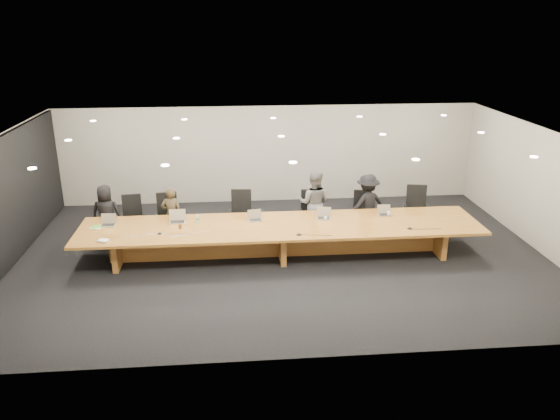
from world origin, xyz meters
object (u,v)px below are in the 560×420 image
object	(u,v)px
laptop_a	(107,220)
mic_left	(159,233)
chair_mid_left	(241,214)
chair_mid_right	(312,213)
person_a	(106,214)
mic_right	(410,228)
chair_right	(362,212)
person_d	(367,205)
conference_table	(281,234)
water_bottle	(198,219)
chair_far_right	(417,209)
chair_far_left	(133,218)
person_b	(172,214)
paper_cup_far	(389,214)
laptop_b	(177,217)
person_c	(314,203)
av_box	(103,241)
laptop_d	(324,214)
mic_center	(299,234)
laptop_c	(255,216)
chair_left	(168,217)
paper_cup_near	(326,219)
laptop_e	(385,211)
amber_mug	(180,226)

from	to	relation	value
laptop_a	mic_left	world-z (taller)	laptop_a
chair_mid_left	chair_mid_right	xyz separation A→B (m)	(1.75, -0.06, -0.01)
person_a	laptop_a	size ratio (longest dim) A/B	4.30
chair_mid_left	mic_right	bearing A→B (deg)	-20.59
chair_right	person_d	bearing A→B (deg)	-43.81
conference_table	water_bottle	distance (m)	1.92
person_d	mic_right	size ratio (longest dim) A/B	12.30
person_a	mic_right	xyz separation A→B (m)	(6.91, -1.72, 0.06)
chair_far_right	mic_right	bearing A→B (deg)	-102.93
chair_far_left	mic_right	size ratio (longest dim) A/B	8.79
person_b	paper_cup_far	size ratio (longest dim) A/B	13.08
laptop_b	mic_right	bearing A→B (deg)	-10.58
person_c	person_d	size ratio (longest dim) A/B	1.05
chair_far_left	av_box	size ratio (longest dim) A/B	5.07
water_bottle	mic_right	world-z (taller)	water_bottle
av_box	mic_left	distance (m)	1.16
laptop_d	water_bottle	bearing A→B (deg)	-169.61
chair_mid_right	mic_center	world-z (taller)	chair_mid_right
person_b	paper_cup_far	world-z (taller)	person_b
laptop_d	mic_left	size ratio (longest dim) A/B	2.83
conference_table	laptop_c	size ratio (longest dim) A/B	29.02
chair_far_right	mic_center	xyz separation A→B (m)	(-3.22, -1.83, 0.17)
chair_left	laptop_a	size ratio (longest dim) A/B	3.55
conference_table	av_box	world-z (taller)	av_box
person_b	mic_center	distance (m)	3.36
paper_cup_near	mic_left	xyz separation A→B (m)	(-3.71, -0.51, -0.02)
person_a	laptop_e	distance (m)	6.64
laptop_c	laptop_d	distance (m)	1.58
conference_table	chair_mid_right	world-z (taller)	chair_mid_right
chair_far_right	paper_cup_far	world-z (taller)	chair_far_right
person_d	paper_cup_near	size ratio (longest dim) A/B	19.77
person_a	person_b	distance (m)	1.56
water_bottle	paper_cup_far	world-z (taller)	water_bottle
laptop_e	laptop_b	bearing A→B (deg)	-179.09
chair_far_left	person_d	distance (m)	5.77
av_box	laptop_c	bearing A→B (deg)	36.17
chair_mid_left	mic_left	world-z (taller)	chair_mid_left
conference_table	amber_mug	distance (m)	2.26
laptop_d	laptop_e	world-z (taller)	laptop_d
person_d	water_bottle	world-z (taller)	person_d
chair_mid_left	laptop_b	world-z (taller)	chair_mid_left
chair_right	conference_table	bearing A→B (deg)	-136.95
paper_cup_near	laptop_b	bearing A→B (deg)	177.71
laptop_a	mic_center	world-z (taller)	laptop_a
chair_left	paper_cup_far	size ratio (longest dim) A/B	11.34
conference_table	person_a	xyz separation A→B (m)	(-4.10, 1.23, 0.19)
paper_cup_near	chair_right	bearing A→B (deg)	43.75
chair_left	chair_far_left	bearing A→B (deg)	163.31
chair_mid_left	laptop_c	xyz separation A→B (m)	(0.31, -0.92, 0.28)
laptop_b	chair_left	bearing A→B (deg)	109.04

